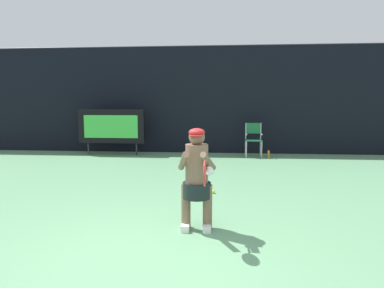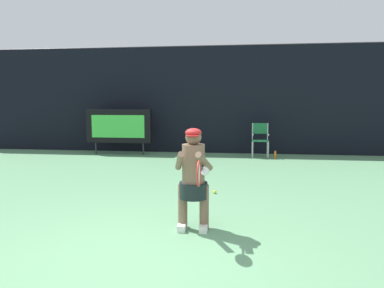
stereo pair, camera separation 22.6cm
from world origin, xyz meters
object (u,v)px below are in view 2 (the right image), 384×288
water_bottle (275,155)px  tennis_player (193,176)px  scoreboard (119,126)px  umpire_chair (260,138)px  tennis_racket (199,173)px  tennis_ball_loose (215,192)px

water_bottle → tennis_player: bearing=-105.5°
water_bottle → tennis_player: 6.67m
scoreboard → umpire_chair: 4.66m
water_bottle → tennis_racket: tennis_racket is taller
umpire_chair → tennis_racket: 7.35m
scoreboard → tennis_ball_loose: size_ratio=32.35×
umpire_chair → tennis_ball_loose: bearing=-103.6°
umpire_chair → tennis_player: bearing=-101.2°
tennis_player → tennis_ball_loose: (0.17, 1.95, -0.72)m
umpire_chair → tennis_racket: (-1.17, -7.25, 0.30)m
tennis_player → tennis_racket: size_ratio=2.35×
water_bottle → tennis_player: size_ratio=0.19×
water_bottle → umpire_chair: bearing=151.0°
tennis_ball_loose → umpire_chair: bearing=76.4°
scoreboard → water_bottle: (5.11, -0.24, -0.82)m
umpire_chair → water_bottle: size_ratio=4.08×
tennis_player → tennis_racket: 0.63m
scoreboard → tennis_player: (3.34, -6.64, -0.19)m
tennis_ball_loose → tennis_racket: bearing=-90.7°
tennis_ball_loose → tennis_player: bearing=-95.1°
scoreboard → tennis_player: bearing=-63.3°
tennis_player → umpire_chair: bearing=78.8°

